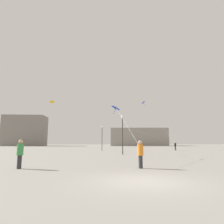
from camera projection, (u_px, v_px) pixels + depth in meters
name	position (u px, v px, depth m)	size (l,w,h in m)	color
ground_plane	(144.00, 181.00, 8.32)	(300.00, 300.00, 0.00)	gray
person_in_green	(20.00, 153.00, 12.44)	(0.40, 0.40, 1.83)	#2D2D33
person_in_black	(175.00, 146.00, 40.27)	(0.38, 0.38, 1.76)	#2D2D33
person_in_orange	(140.00, 153.00, 12.65)	(0.39, 0.39, 1.77)	#2D2D33
kite_amber_delta	(61.00, 105.00, 41.16)	(26.23, 1.43, 9.05)	yellow
kite_violet_diamond	(143.00, 103.00, 45.92)	(6.04, 5.21, 10.08)	purple
kite_cobalt_diamond	(116.00, 108.00, 22.27)	(1.56, 9.89, 4.69)	blue
building_left_hall	(25.00, 131.00, 92.04)	(18.29, 10.35, 14.02)	gray
building_centre_hall	(138.00, 137.00, 96.53)	(27.74, 16.17, 8.34)	gray
lamppost_east	(102.00, 134.00, 39.96)	(0.36, 0.36, 4.96)	#2D2D30
lamppost_west	(122.00, 129.00, 27.24)	(0.36, 0.36, 5.35)	#2D2D30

